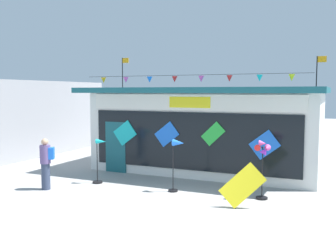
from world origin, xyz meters
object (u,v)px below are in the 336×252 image
object	(u,v)px
wind_spinner_far_left	(99,158)
wind_spinner_left	(177,154)
wind_spinner_center_left	(262,159)
display_kite_on_ground	(242,185)
kite_shop_building	(208,128)
person_near_camera	(46,163)

from	to	relation	value
wind_spinner_far_left	wind_spinner_left	bearing A→B (deg)	0.58
wind_spinner_far_left	wind_spinner_center_left	xyz separation A→B (m)	(5.52, 0.29, 0.32)
wind_spinner_far_left	display_kite_on_ground	xyz separation A→B (m)	(5.19, -0.78, -0.27)
display_kite_on_ground	kite_shop_building	bearing A→B (deg)	118.21
wind_spinner_center_left	person_near_camera	world-z (taller)	wind_spinner_center_left
wind_spinner_left	person_near_camera	world-z (taller)	wind_spinner_left
wind_spinner_center_left	person_near_camera	xyz separation A→B (m)	(-6.63, -1.71, -0.33)
wind_spinner_far_left	wind_spinner_center_left	world-z (taller)	wind_spinner_center_left
wind_spinner_left	wind_spinner_center_left	xyz separation A→B (m)	(2.62, 0.26, 0.00)
kite_shop_building	wind_spinner_center_left	bearing A→B (deg)	-51.95
wind_spinner_far_left	wind_spinner_left	xyz separation A→B (m)	(2.90, 0.03, 0.32)
wind_spinner_left	person_near_camera	bearing A→B (deg)	-160.20
wind_spinner_far_left	wind_spinner_center_left	size ratio (longest dim) A/B	0.88
display_kite_on_ground	person_near_camera	bearing A→B (deg)	-174.27
kite_shop_building	wind_spinner_left	size ratio (longest dim) A/B	5.37
person_near_camera	wind_spinner_left	bearing A→B (deg)	79.98
kite_shop_building	person_near_camera	world-z (taller)	kite_shop_building
wind_spinner_left	display_kite_on_ground	bearing A→B (deg)	-19.52
kite_shop_building	display_kite_on_ground	distance (m)	5.50
wind_spinner_left	person_near_camera	size ratio (longest dim) A/B	1.01
display_kite_on_ground	wind_spinner_far_left	bearing A→B (deg)	171.43
wind_spinner_center_left	wind_spinner_far_left	bearing A→B (deg)	-176.98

